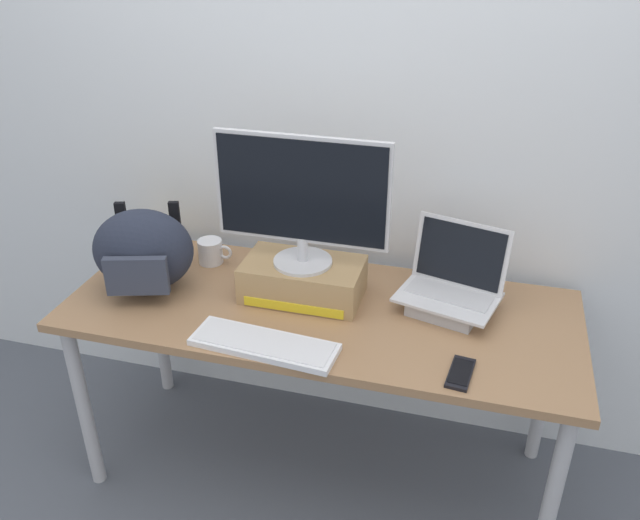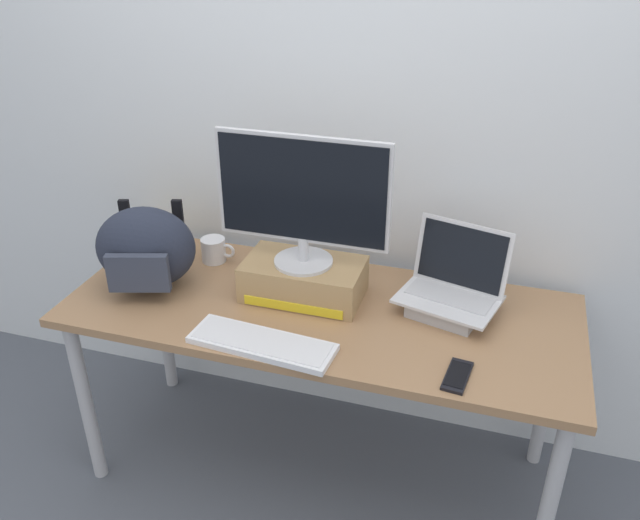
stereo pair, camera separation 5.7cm
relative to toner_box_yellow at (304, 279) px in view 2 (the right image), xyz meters
name	(u,v)px [view 2 (the right image)]	position (x,y,z in m)	size (l,w,h in m)	color
ground_plane	(320,466)	(0.08, -0.05, -0.80)	(20.00, 20.00, 0.00)	#515660
back_wall	(357,109)	(0.08, 0.39, 0.50)	(7.00, 0.10, 2.60)	silver
desk	(320,326)	(0.08, -0.05, -0.14)	(1.72, 0.69, 0.74)	#99704C
toner_box_yellow	(304,279)	(0.00, 0.00, 0.00)	(0.40, 0.24, 0.13)	#A88456
desktop_monitor	(302,198)	(0.00, 0.00, 0.30)	(0.58, 0.20, 0.45)	silver
open_laptop	(450,296)	(0.49, 0.05, -0.01)	(0.37, 0.31, 0.28)	#ADADB2
external_keyboard	(262,343)	(-0.03, -0.32, -0.05)	(0.47, 0.18, 0.02)	white
messenger_backpack	(146,248)	(-0.54, -0.09, 0.08)	(0.39, 0.32, 0.30)	#232838
coffee_mug	(214,250)	(-0.40, 0.14, -0.02)	(0.13, 0.09, 0.09)	silver
cell_phone	(457,376)	(0.56, -0.30, -0.06)	(0.08, 0.16, 0.01)	black
plush_toy	(160,236)	(-0.65, 0.16, -0.01)	(0.12, 0.12, 0.12)	gold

